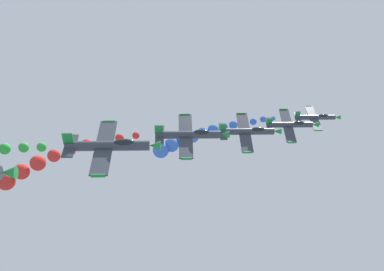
{
  "coord_description": "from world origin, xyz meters",
  "views": [
    {
      "loc": [
        59.21,
        -2.01,
        107.38
      ],
      "look_at": [
        0.0,
        0.0,
        92.35
      ],
      "focal_mm": 41.35,
      "sensor_mm": 36.0,
      "label": 1
    }
  ],
  "objects_px": {
    "airplane_left_inner": "(291,125)",
    "airplane_left_outer": "(190,135)",
    "airplane_right_inner": "(248,131)",
    "airplane_lead": "(316,117)",
    "airplane_right_outer": "(109,146)"
  },
  "relations": [
    {
      "from": "airplane_left_inner",
      "to": "airplane_left_outer",
      "type": "height_order",
      "value": "airplane_left_outer"
    },
    {
      "from": "airplane_left_inner",
      "to": "airplane_right_inner",
      "type": "xyz_separation_m",
      "value": [
        12.71,
        -10.44,
        1.83
      ]
    },
    {
      "from": "airplane_lead",
      "to": "airplane_right_outer",
      "type": "height_order",
      "value": "airplane_right_outer"
    },
    {
      "from": "airplane_left_inner",
      "to": "airplane_right_inner",
      "type": "bearing_deg",
      "value": -39.38
    },
    {
      "from": "airplane_left_inner",
      "to": "airplane_right_inner",
      "type": "distance_m",
      "value": 16.55
    },
    {
      "from": "airplane_lead",
      "to": "airplane_left_outer",
      "type": "bearing_deg",
      "value": -38.74
    },
    {
      "from": "airplane_lead",
      "to": "airplane_right_outer",
      "type": "distance_m",
      "value": 63.73
    },
    {
      "from": "airplane_left_inner",
      "to": "airplane_left_outer",
      "type": "bearing_deg",
      "value": -40.31
    },
    {
      "from": "airplane_right_inner",
      "to": "airplane_left_outer",
      "type": "bearing_deg",
      "value": -41.32
    },
    {
      "from": "airplane_right_inner",
      "to": "airplane_left_outer",
      "type": "distance_m",
      "value": 15.39
    },
    {
      "from": "airplane_left_inner",
      "to": "airplane_right_inner",
      "type": "relative_size",
      "value": 1.0
    },
    {
      "from": "airplane_left_inner",
      "to": "airplane_left_outer",
      "type": "xyz_separation_m",
      "value": [
        24.13,
        -20.47,
        4.23
      ]
    },
    {
      "from": "airplane_right_inner",
      "to": "airplane_right_outer",
      "type": "relative_size",
      "value": 1.0
    },
    {
      "from": "airplane_right_inner",
      "to": "airplane_left_outer",
      "type": "xyz_separation_m",
      "value": [
        11.41,
        -10.03,
        2.4
      ]
    },
    {
      "from": "airplane_right_inner",
      "to": "airplane_lead",
      "type": "bearing_deg",
      "value": 142.49
    }
  ]
}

